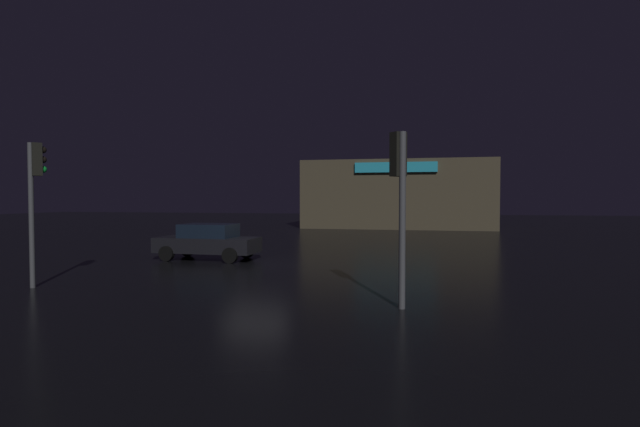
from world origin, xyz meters
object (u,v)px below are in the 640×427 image
store_building (398,195)px  car_near (208,241)px  traffic_signal_opposite (400,186)px  traffic_signal_main (35,185)px

store_building → car_near: bearing=-105.2°
store_building → traffic_signal_opposite: 31.81m
traffic_signal_opposite → car_near: bearing=139.0°
store_building → traffic_signal_opposite: size_ratio=3.88×
store_building → car_near: (-6.65, -24.52, -2.12)m
traffic_signal_opposite → car_near: traffic_signal_opposite is taller
traffic_signal_opposite → car_near: size_ratio=0.96×
car_near → traffic_signal_opposite: bearing=-41.0°
traffic_signal_main → traffic_signal_opposite: 10.44m
store_building → traffic_signal_main: store_building is taller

